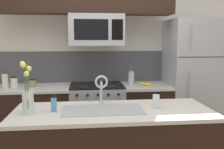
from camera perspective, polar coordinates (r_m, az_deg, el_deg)
The scene contains 17 objects.
rear_partition at distance 3.94m, azimuth 0.57°, elevation 4.11°, with size 5.20×0.10×2.60m, color silver.
splash_band at distance 3.88m, azimuth -3.75°, elevation 1.80°, with size 3.39×0.01×0.48m, color #4C4C51.
back_counter_left at distance 3.77m, azimuth -16.94°, elevation -9.52°, with size 1.01×0.65×0.91m.
back_counter_right at distance 3.80m, azimuth 7.53°, elevation -9.08°, with size 0.70×0.65×0.91m.
stove_range at distance 3.70m, azimuth -3.44°, elevation -9.41°, with size 0.76×0.64×0.93m.
microwave at distance 3.51m, azimuth -3.60°, elevation 10.09°, with size 0.74×0.40×0.42m.
refrigerator at distance 3.96m, azimuth 18.46°, elevation -1.71°, with size 0.87×0.74×1.86m.
storage_jar_tall at distance 3.72m, azimuth -23.24°, elevation -1.16°, with size 0.08×0.08×0.22m.
storage_jar_medium at distance 3.68m, azimuth -21.47°, elevation -1.66°, with size 0.09×0.09×0.15m.
storage_jar_short at distance 3.68m, azimuth -17.68°, elevation -1.86°, with size 0.10×0.10×0.10m.
banana_bunch at distance 3.63m, azimuth 7.74°, elevation -2.17°, with size 0.19×0.12×0.08m.
french_press at distance 3.69m, azimuth 4.43°, elevation -0.73°, with size 0.09×0.09×0.27m.
kitchen_sink at distance 2.40m, azimuth -2.01°, elevation -9.71°, with size 0.76×0.39×0.16m.
sink_faucet at distance 2.52m, azimuth -2.33°, elevation -2.59°, with size 0.14×0.14×0.31m.
dish_soap_bottle at distance 2.37m, azimuth -13.16°, elevation -6.66°, with size 0.06×0.05×0.16m.
drinking_glass at distance 2.48m, azimuth 10.03°, elevation -6.04°, with size 0.07×0.07×0.13m.
flower_vase at distance 2.35m, azimuth -18.71°, elevation -5.25°, with size 0.12×0.19×0.47m.
Camera 1 is at (-0.15, -2.63, 1.57)m, focal length 40.00 mm.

